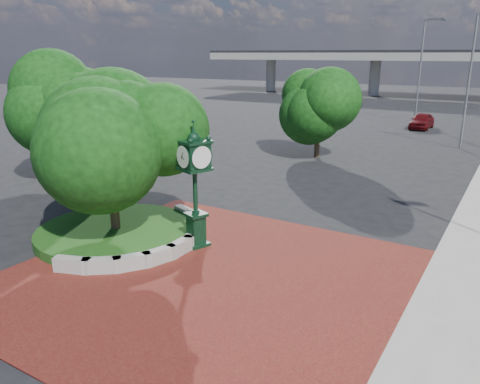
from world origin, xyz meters
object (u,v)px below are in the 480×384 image
(street_lamp_near, at_px, (474,72))
(post_clock, at_px, (195,180))
(street_lamp_far, at_px, (423,63))
(parked_car, at_px, (422,121))

(street_lamp_near, bearing_deg, post_clock, -103.55)
(post_clock, height_order, street_lamp_far, street_lamp_far)
(post_clock, relative_size, street_lamp_near, 0.48)
(parked_car, bearing_deg, street_lamp_far, 106.57)
(street_lamp_near, height_order, street_lamp_far, street_lamp_far)
(parked_car, xyz_separation_m, street_lamp_near, (4.77, -8.92, 4.93))
(post_clock, relative_size, street_lamp_far, 0.45)
(parked_car, relative_size, street_lamp_near, 0.45)
(street_lamp_near, distance_m, street_lamp_far, 14.82)
(post_clock, bearing_deg, street_lamp_near, 76.45)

